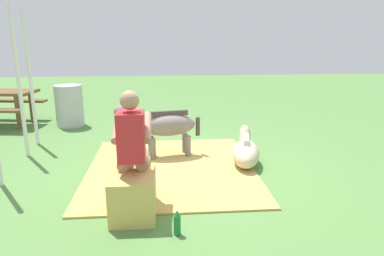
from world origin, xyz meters
The scene contains 10 objects.
ground_plane centered at (0.00, 0.00, 0.00)m, with size 24.00×24.00×0.00m, color #568442.
hay_patch centered at (0.01, 0.23, 0.01)m, with size 2.70×2.39×0.02m, color tan.
hay_bale centered at (-1.29, 0.66, 0.24)m, with size 0.64×0.47×0.48m, color tan.
person_seated centered at (-1.12, 0.66, 0.75)m, with size 0.66×0.41×1.36m.
pony_standing centered at (0.53, 0.33, 0.53)m, with size 0.46×1.34×0.88m.
pony_lying centered at (0.18, -0.91, 0.19)m, with size 1.36×0.57×0.42m.
soda_bottle centered at (-1.73, 0.21, 0.13)m, with size 0.07×0.07×0.26m.
water_barrel centered at (2.71, 2.32, 0.44)m, with size 0.58×0.58×0.88m, color #B2B2B7.
tent_pole_right centered at (1.43, 2.59, 1.16)m, with size 0.06×0.06×2.32m, color silver.
tent_pole_mid centered at (0.78, 2.53, 1.16)m, with size 0.06×0.06×2.32m, color silver.
Camera 1 is at (-4.78, 0.32, 1.90)m, focal length 32.75 mm.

